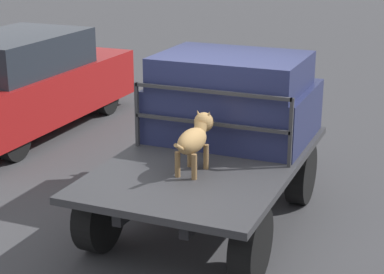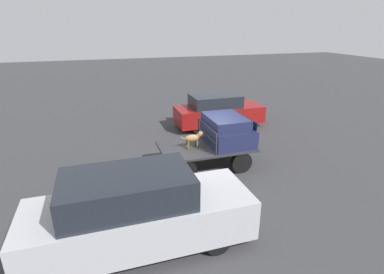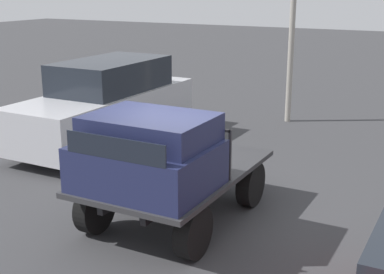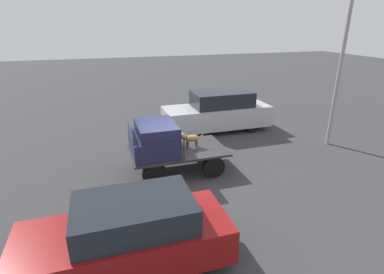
# 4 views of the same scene
# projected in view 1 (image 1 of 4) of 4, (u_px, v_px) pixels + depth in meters

# --- Properties ---
(ground_plane) EXTENTS (80.00, 80.00, 0.00)m
(ground_plane) POSITION_uv_depth(u_px,v_px,m) (208.00, 223.00, 7.74)
(ground_plane) COLOR #38383A
(flatbed_truck) EXTENTS (3.43, 2.06, 0.85)m
(flatbed_truck) POSITION_uv_depth(u_px,v_px,m) (209.00, 176.00, 7.55)
(flatbed_truck) COLOR black
(flatbed_truck) RESTS_ON ground
(truck_cab) EXTENTS (1.56, 1.94, 1.07)m
(truck_cab) POSITION_uv_depth(u_px,v_px,m) (233.00, 98.00, 8.07)
(truck_cab) COLOR #1E2347
(truck_cab) RESTS_ON flatbed_truck
(truck_headboard) EXTENTS (0.04, 1.94, 0.80)m
(truck_headboard) POSITION_uv_depth(u_px,v_px,m) (210.00, 112.00, 7.35)
(truck_headboard) COLOR #2D2D30
(truck_headboard) RESTS_ON flatbed_truck
(dog) EXTENTS (0.94, 0.26, 0.63)m
(dog) POSITION_uv_depth(u_px,v_px,m) (195.00, 137.00, 6.96)
(dog) COLOR brown
(dog) RESTS_ON flatbed_truck
(parked_sedan) EXTENTS (4.55, 1.78, 1.72)m
(parked_sedan) POSITION_uv_depth(u_px,v_px,m) (25.00, 83.00, 11.03)
(parked_sedan) COLOR black
(parked_sedan) RESTS_ON ground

